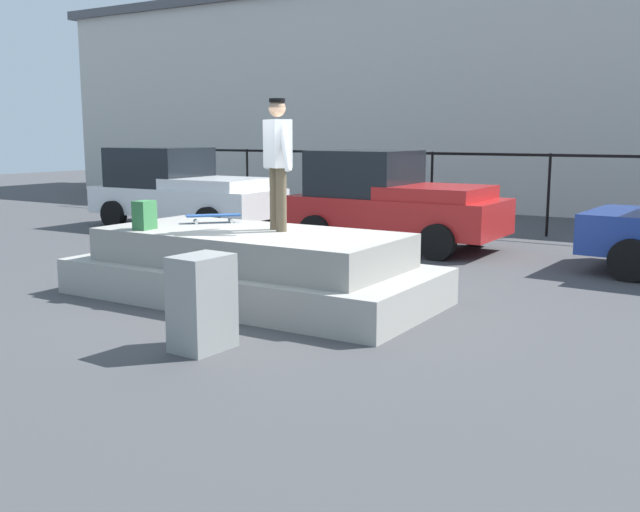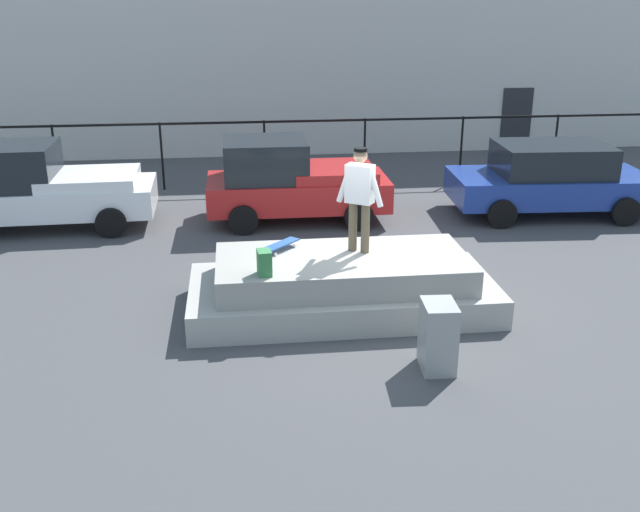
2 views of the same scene
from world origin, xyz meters
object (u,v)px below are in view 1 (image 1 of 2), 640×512
object	(u,v)px
backpack	(144,215)
car_red_pickup_mid	(390,200)
utility_box	(202,303)
skateboarder	(278,155)
car_white_pickup_near	(180,188)
skateboard	(213,216)

from	to	relation	value
backpack	car_red_pickup_mid	size ratio (longest dim) A/B	0.09
backpack	utility_box	size ratio (longest dim) A/B	0.39
skateboarder	backpack	world-z (taller)	skateboarder
backpack	car_white_pickup_near	world-z (taller)	car_white_pickup_near
car_white_pickup_near	utility_box	bearing A→B (deg)	-46.28
backpack	car_white_pickup_near	bearing A→B (deg)	33.64
backpack	car_white_pickup_near	distance (m)	7.38
skateboard	car_red_pickup_mid	size ratio (longest dim) A/B	0.17
car_white_pickup_near	car_red_pickup_mid	size ratio (longest dim) A/B	1.13
skateboard	car_red_pickup_mid	xyz separation A→B (m)	(0.54, 4.60, -0.10)
car_white_pickup_near	skateboarder	bearing A→B (deg)	-38.17
skateboarder	skateboard	world-z (taller)	skateboarder
car_white_pickup_near	backpack	bearing A→B (deg)	-51.04
skateboarder	car_white_pickup_near	xyz separation A→B (m)	(-6.21, 4.88, -0.98)
skateboarder	skateboard	xyz separation A→B (m)	(-1.26, 0.18, -0.88)
backpack	car_red_pickup_mid	distance (m)	5.70
skateboarder	car_red_pickup_mid	world-z (taller)	skateboarder
skateboarder	backpack	distance (m)	1.96
skateboarder	car_red_pickup_mid	size ratio (longest dim) A/B	0.42
car_red_pickup_mid	utility_box	world-z (taller)	car_red_pickup_mid
backpack	skateboard	bearing A→B (deg)	-22.02
skateboarder	skateboard	bearing A→B (deg)	171.69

